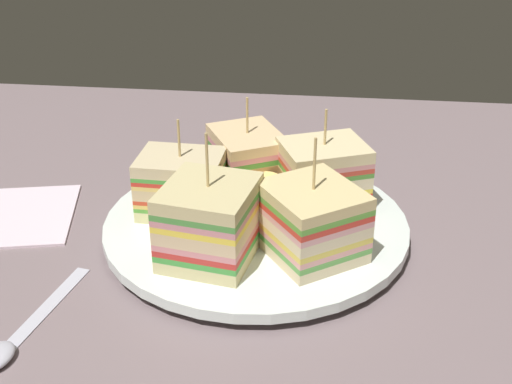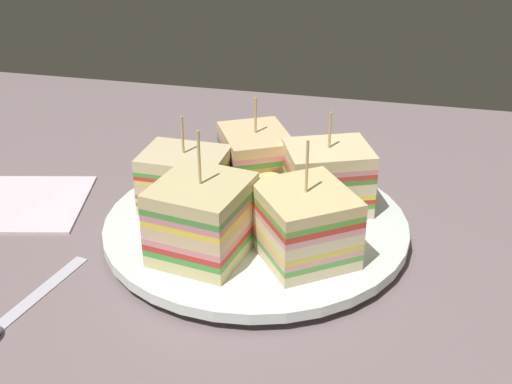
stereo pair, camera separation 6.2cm
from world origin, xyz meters
TOP-DOWN VIEW (x-y plane):
  - ground_plane at (0.00, 0.00)cm, footprint 126.63×81.18cm
  - plate at (0.00, 0.00)cm, footprint 28.54×28.54cm
  - sandwich_wedge_0 at (-7.18, 1.01)cm, footprint 8.06×6.29cm
  - sandwich_wedge_1 at (-3.15, -6.54)cm, footprint 8.45×9.00cm
  - sandwich_wedge_2 at (5.35, -4.90)cm, footprint 10.34×10.52cm
  - sandwich_wedge_3 at (5.98, 4.10)cm, footprint 9.64×8.73cm
  - sandwich_wedge_4 at (-1.70, 7.05)cm, footprint 9.23×9.89cm
  - chip_pile at (0.99, 1.07)cm, footprint 6.96×7.58cm
  - napkin at (-24.33, 0.86)cm, footprint 13.65×14.32cm

SIDE VIEW (x-z plane):
  - ground_plane at x=0.00cm, z-range -1.80..0.00cm
  - napkin at x=-24.33cm, z-range 0.00..0.50cm
  - plate at x=0.00cm, z-range 0.19..1.97cm
  - chip_pile at x=0.99cm, z-range 1.62..5.11cm
  - sandwich_wedge_0 at x=-7.18cm, z-range -0.05..9.36cm
  - sandwich_wedge_4 at x=-1.70cm, z-range -0.08..9.51cm
  - sandwich_wedge_2 at x=5.35cm, z-range -0.53..10.24cm
  - sandwich_wedge_3 at x=5.98cm, z-range 0.01..9.84cm
  - sandwich_wedge_1 at x=-3.15cm, z-range -0.57..10.86cm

